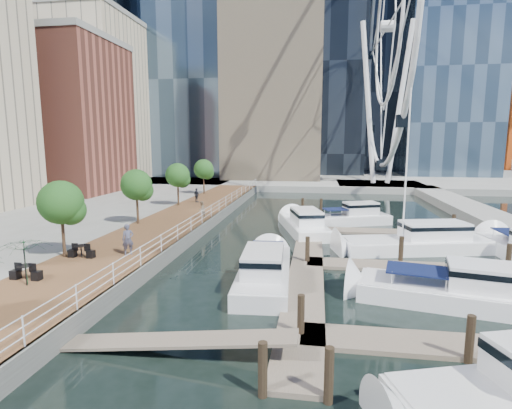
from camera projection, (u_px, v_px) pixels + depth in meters
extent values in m
plane|color=black|center=(238.00, 312.00, 18.54)|extent=(520.00, 520.00, 0.00)
cube|color=brown|center=(170.00, 228.00, 34.46)|extent=(6.00, 60.00, 1.00)
cube|color=#595954|center=(203.00, 229.00, 34.01)|extent=(0.25, 60.00, 1.00)
cube|color=gray|center=(305.00, 167.00, 118.06)|extent=(200.00, 114.00, 1.00)
cube|color=gray|center=(506.00, 226.00, 34.98)|extent=(4.00, 60.00, 1.00)
cube|color=gray|center=(380.00, 186.00, 67.13)|extent=(14.00, 12.00, 1.00)
cube|color=#6D6051|center=(308.00, 254.00, 27.84)|extent=(2.00, 32.00, 0.20)
cube|color=#6D6051|center=(458.00, 346.00, 15.22)|extent=(12.00, 2.00, 0.20)
cube|color=#6D6051|center=(404.00, 267.00, 24.98)|extent=(12.00, 2.00, 0.20)
cube|color=#6D6051|center=(380.00, 232.00, 34.75)|extent=(12.00, 2.00, 0.20)
cube|color=brown|center=(71.00, 119.00, 54.55)|extent=(12.00, 14.00, 20.00)
cube|color=#BCAD8E|center=(93.00, 101.00, 70.46)|extent=(14.00, 16.00, 28.00)
cylinder|color=white|center=(368.00, 104.00, 65.43)|extent=(0.80, 0.80, 26.00)
cylinder|color=white|center=(400.00, 104.00, 64.67)|extent=(0.80, 0.80, 26.00)
torus|color=white|center=(388.00, 26.00, 63.20)|extent=(0.70, 44.70, 44.70)
cylinder|color=#3F2B1C|center=(63.00, 237.00, 23.82)|extent=(0.20, 0.20, 2.40)
sphere|color=#265B1E|center=(61.00, 202.00, 23.49)|extent=(2.60, 2.60, 2.60)
cylinder|color=#3F2B1C|center=(138.00, 210.00, 33.58)|extent=(0.20, 0.20, 2.40)
sphere|color=#265B1E|center=(136.00, 185.00, 33.26)|extent=(2.60, 2.60, 2.60)
cylinder|color=#3F2B1C|center=(178.00, 194.00, 43.35)|extent=(0.20, 0.20, 2.40)
sphere|color=#265B1E|center=(178.00, 175.00, 43.02)|extent=(2.60, 2.60, 2.60)
cylinder|color=#3F2B1C|center=(204.00, 185.00, 53.11)|extent=(0.20, 0.20, 2.40)
sphere|color=#265B1E|center=(204.00, 169.00, 52.79)|extent=(2.60, 2.60, 2.60)
imported|color=#45475C|center=(128.00, 239.00, 24.32)|extent=(0.82, 0.75, 1.89)
imported|color=gray|center=(202.00, 210.00, 36.10)|extent=(0.79, 0.89, 1.55)
imported|color=#31343D|center=(197.00, 195.00, 45.61)|extent=(1.01, 0.90, 1.64)
imported|color=#103C1B|center=(25.00, 263.00, 19.00)|extent=(3.15, 3.18, 2.27)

